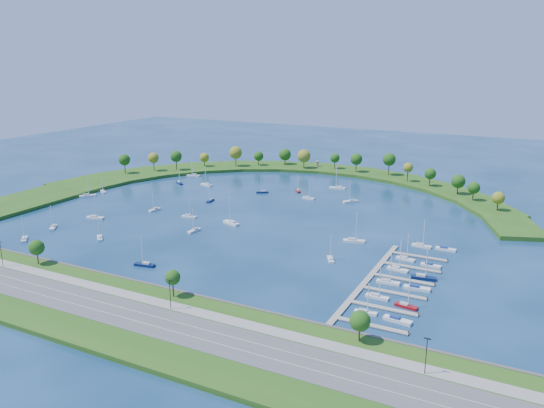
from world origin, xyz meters
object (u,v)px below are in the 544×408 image
at_px(harbor_tower, 317,164).
at_px(docked_boat_6, 398,269).
at_px(moored_boat_14, 24,238).
at_px(docked_boat_8, 405,258).
at_px(moored_boat_11, 100,237).
at_px(moored_boat_16, 194,230).
at_px(docked_boat_7, 423,277).
at_px(moored_boat_2, 95,217).
at_px(moored_boat_0, 155,209).
at_px(moored_boat_5, 53,227).
at_px(moored_boat_20, 331,259).
at_px(docked_boat_4, 388,281).
at_px(docked_boat_10, 421,245).
at_px(docked_boat_3, 406,305).
at_px(moored_boat_7, 88,195).
at_px(moored_boat_13, 145,264).
at_px(moored_boat_8, 308,198).
at_px(dock_system, 387,284).
at_px(moored_boat_15, 337,187).
at_px(moored_boat_9, 103,191).
at_px(moored_boat_10, 189,216).
at_px(docked_boat_5, 417,288).
at_px(moored_boat_6, 354,240).
at_px(moored_boat_18, 180,182).
at_px(moored_boat_12, 298,190).
at_px(moored_boat_4, 351,201).
at_px(docked_boat_0, 365,311).
at_px(docked_boat_1, 397,320).
at_px(moored_boat_19, 262,192).
at_px(docked_boat_11, 445,249).
at_px(moored_boat_17, 231,222).
at_px(moored_boat_21, 193,175).

xyz_separation_m(harbor_tower, docked_boat_6, (101.55, -164.63, -3.19)).
bearing_deg(moored_boat_14, docked_boat_8, -117.27).
distance_m(moored_boat_11, moored_boat_16, 42.64).
bearing_deg(docked_boat_7, moored_boat_2, 171.27).
height_order(moored_boat_0, moored_boat_5, moored_boat_5).
height_order(moored_boat_5, moored_boat_20, moored_boat_5).
height_order(harbor_tower, docked_boat_4, docked_boat_4).
relative_size(harbor_tower, docked_boat_10, 0.33).
height_order(moored_boat_11, moored_boat_16, moored_boat_16).
bearing_deg(moored_boat_11, moored_boat_16, -95.32).
bearing_deg(docked_boat_3, moored_boat_7, 172.22).
relative_size(moored_boat_2, moored_boat_7, 0.96).
height_order(moored_boat_5, moored_boat_13, moored_boat_13).
relative_size(moored_boat_0, moored_boat_8, 0.98).
relative_size(dock_system, moored_boat_7, 5.89).
height_order(moored_boat_15, docked_boat_7, moored_boat_15).
height_order(moored_boat_9, moored_boat_10, moored_boat_10).
xyz_separation_m(moored_boat_7, moored_boat_11, (61.37, -53.29, -0.09)).
bearing_deg(docked_boat_5, moored_boat_2, 169.63).
relative_size(harbor_tower, docked_boat_4, 0.33).
height_order(moored_boat_6, moored_boat_8, moored_boat_6).
height_order(moored_boat_9, moored_boat_18, moored_boat_18).
relative_size(moored_boat_9, docked_boat_7, 0.76).
xyz_separation_m(moored_boat_12, docked_boat_5, (96.42, -111.25, -0.18)).
distance_m(moored_boat_15, moored_boat_20, 122.76).
height_order(moored_boat_11, moored_boat_15, moored_boat_15).
relative_size(moored_boat_4, moored_boat_20, 1.17).
bearing_deg(docked_boat_3, docked_boat_0, -126.54).
bearing_deg(moored_boat_18, docked_boat_1, -0.23).
distance_m(moored_boat_4, moored_boat_16, 96.46).
xyz_separation_m(moored_boat_13, moored_boat_19, (-14.07, 124.69, -0.04)).
distance_m(moored_boat_18, docked_boat_11, 182.10).
xyz_separation_m(moored_boat_9, moored_boat_17, (102.64, -19.81, 0.11)).
distance_m(moored_boat_8, docked_boat_3, 141.16).
xyz_separation_m(moored_boat_0, moored_boat_15, (70.09, 90.11, 0.12)).
bearing_deg(dock_system, docked_boat_8, 89.51).
xyz_separation_m(moored_boat_6, moored_boat_19, (-78.15, 60.43, -0.09)).
xyz_separation_m(moored_boat_13, docked_boat_7, (100.18, 36.75, 0.04)).
distance_m(moored_boat_12, docked_boat_10, 110.24).
height_order(moored_boat_15, moored_boat_19, moored_boat_15).
bearing_deg(harbor_tower, moored_boat_0, -104.16).
relative_size(moored_boat_11, moored_boat_15, 0.76).
height_order(moored_boat_10, moored_boat_12, moored_boat_10).
relative_size(moored_boat_10, moored_boat_21, 0.88).
distance_m(moored_boat_5, moored_boat_10, 64.88).
xyz_separation_m(dock_system, docked_boat_7, (10.70, 10.81, 0.61)).
height_order(harbor_tower, moored_boat_20, moored_boat_20).
bearing_deg(moored_boat_0, moored_boat_21, -150.82).
bearing_deg(moored_boat_5, docked_boat_4, 56.43).
bearing_deg(dock_system, moored_boat_19, 136.36).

